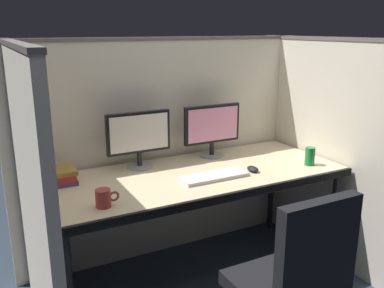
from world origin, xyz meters
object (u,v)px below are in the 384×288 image
object	(u,v)px
computer_mouse	(253,169)
coffee_mug	(104,198)
desk	(197,181)
book_stack	(61,175)
monitor_left	(139,136)
keyboard_main	(214,176)
monitor_right	(212,127)
soda_can	(310,156)

from	to	relation	value
computer_mouse	coffee_mug	size ratio (longest dim) A/B	0.76
desk	book_stack	bearing A→B (deg)	163.20
monitor_left	keyboard_main	xyz separation A→B (m)	(0.33, -0.40, -0.20)
monitor_right	coffee_mug	world-z (taller)	monitor_right
monitor_right	soda_can	xyz separation A→B (m)	(0.49, -0.47, -0.15)
monitor_left	coffee_mug	bearing A→B (deg)	-127.31
monitor_right	coffee_mug	distance (m)	1.08
book_stack	desk	bearing A→B (deg)	-16.80
keyboard_main	computer_mouse	world-z (taller)	computer_mouse
computer_mouse	coffee_mug	bearing A→B (deg)	-174.59
book_stack	coffee_mug	bearing A→B (deg)	-74.79
coffee_mug	soda_can	distance (m)	1.42
monitor_right	book_stack	xyz separation A→B (m)	(-1.06, -0.04, -0.17)
monitor_right	keyboard_main	distance (m)	0.50
monitor_left	keyboard_main	size ratio (longest dim) A/B	1.00
desk	book_stack	xyz separation A→B (m)	(-0.79, 0.24, 0.09)
monitor_right	keyboard_main	world-z (taller)	monitor_right
keyboard_main	book_stack	xyz separation A→B (m)	(-0.85, 0.36, 0.03)
computer_mouse	coffee_mug	xyz separation A→B (m)	(-1.00, -0.10, 0.03)
monitor_left	monitor_right	distance (m)	0.55
monitor_left	desk	bearing A→B (deg)	-45.77
keyboard_main	soda_can	size ratio (longest dim) A/B	3.52
coffee_mug	computer_mouse	bearing A→B (deg)	5.41
desk	coffee_mug	size ratio (longest dim) A/B	15.08
computer_mouse	desk	bearing A→B (deg)	158.91
keyboard_main	computer_mouse	size ratio (longest dim) A/B	4.48
monitor_right	keyboard_main	bearing A→B (deg)	-118.46
monitor_left	computer_mouse	bearing A→B (deg)	-33.93
keyboard_main	soda_can	distance (m)	0.71
desk	monitor_right	xyz separation A→B (m)	(0.27, 0.28, 0.27)
monitor_left	soda_can	xyz separation A→B (m)	(1.03, -0.48, -0.15)
desk	computer_mouse	bearing A→B (deg)	-21.09
computer_mouse	book_stack	size ratio (longest dim) A/B	0.46
soda_can	book_stack	world-z (taller)	soda_can
book_stack	keyboard_main	bearing A→B (deg)	-22.93
coffee_mug	monitor_left	bearing A→B (deg)	52.69
computer_mouse	book_stack	world-z (taller)	book_stack
book_stack	monitor_right	bearing A→B (deg)	2.06
soda_can	book_stack	distance (m)	1.61
keyboard_main	coffee_mug	xyz separation A→B (m)	(-0.72, -0.11, 0.04)
desk	book_stack	size ratio (longest dim) A/B	9.01
book_stack	monitor_left	bearing A→B (deg)	4.93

